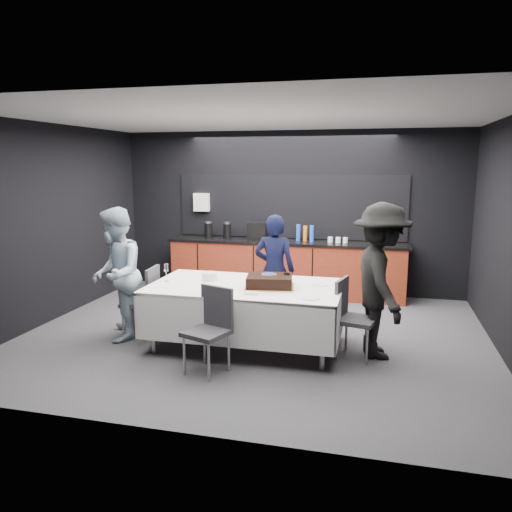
{
  "coord_description": "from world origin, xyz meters",
  "views": [
    {
      "loc": [
        1.56,
        -6.09,
        2.23
      ],
      "look_at": [
        0.0,
        0.1,
        1.05
      ],
      "focal_mm": 35.0,
      "sensor_mm": 36.0,
      "label": 1
    }
  ],
  "objects_px": {
    "chair_near": "(211,323)",
    "person_center": "(274,270)",
    "chair_right": "(350,312)",
    "person_right": "(381,281)",
    "person_left": "(116,274)",
    "champagne_flute": "(166,269)",
    "plate_stack": "(210,276)",
    "party_table": "(246,296)",
    "cake_assembly": "(270,281)",
    "chair_left": "(145,297)"
  },
  "relations": [
    {
      "from": "party_table",
      "to": "plate_stack",
      "type": "relative_size",
      "value": 11.76
    },
    {
      "from": "cake_assembly",
      "to": "person_right",
      "type": "relative_size",
      "value": 0.36
    },
    {
      "from": "chair_near",
      "to": "chair_right",
      "type": "bearing_deg",
      "value": 28.71
    },
    {
      "from": "cake_assembly",
      "to": "chair_near",
      "type": "relative_size",
      "value": 0.7
    },
    {
      "from": "person_center",
      "to": "person_left",
      "type": "height_order",
      "value": "person_left"
    },
    {
      "from": "champagne_flute",
      "to": "chair_right",
      "type": "bearing_deg",
      "value": 0.85
    },
    {
      "from": "champagne_flute",
      "to": "chair_near",
      "type": "relative_size",
      "value": 0.24
    },
    {
      "from": "party_table",
      "to": "plate_stack",
      "type": "height_order",
      "value": "plate_stack"
    },
    {
      "from": "chair_right",
      "to": "chair_near",
      "type": "relative_size",
      "value": 1.0
    },
    {
      "from": "cake_assembly",
      "to": "person_left",
      "type": "height_order",
      "value": "person_left"
    },
    {
      "from": "plate_stack",
      "to": "party_table",
      "type": "bearing_deg",
      "value": -15.25
    },
    {
      "from": "party_table",
      "to": "chair_right",
      "type": "distance_m",
      "value": 1.27
    },
    {
      "from": "champagne_flute",
      "to": "person_center",
      "type": "relative_size",
      "value": 0.14
    },
    {
      "from": "person_left",
      "to": "person_right",
      "type": "xyz_separation_m",
      "value": [
        3.27,
        0.21,
        0.05
      ]
    },
    {
      "from": "chair_right",
      "to": "person_right",
      "type": "relative_size",
      "value": 0.51
    },
    {
      "from": "person_center",
      "to": "person_left",
      "type": "xyz_separation_m",
      "value": [
        -1.83,
        -1.06,
        0.07
      ]
    },
    {
      "from": "champagne_flute",
      "to": "plate_stack",
      "type": "bearing_deg",
      "value": 20.89
    },
    {
      "from": "chair_right",
      "to": "person_right",
      "type": "xyz_separation_m",
      "value": [
        0.33,
        0.11,
        0.37
      ]
    },
    {
      "from": "chair_right",
      "to": "person_right",
      "type": "distance_m",
      "value": 0.5
    },
    {
      "from": "cake_assembly",
      "to": "chair_near",
      "type": "distance_m",
      "value": 0.97
    },
    {
      "from": "party_table",
      "to": "chair_right",
      "type": "height_order",
      "value": "chair_right"
    },
    {
      "from": "cake_assembly",
      "to": "person_left",
      "type": "bearing_deg",
      "value": -177.21
    },
    {
      "from": "person_right",
      "to": "cake_assembly",
      "type": "bearing_deg",
      "value": 79.8
    },
    {
      "from": "plate_stack",
      "to": "person_center",
      "type": "distance_m",
      "value": 1.04
    },
    {
      "from": "party_table",
      "to": "chair_right",
      "type": "xyz_separation_m",
      "value": [
        1.26,
        -0.02,
        -0.11
      ]
    },
    {
      "from": "chair_left",
      "to": "chair_near",
      "type": "relative_size",
      "value": 1.0
    },
    {
      "from": "chair_near",
      "to": "cake_assembly",
      "type": "bearing_deg",
      "value": 58.64
    },
    {
      "from": "party_table",
      "to": "person_center",
      "type": "bearing_deg",
      "value": 80.58
    },
    {
      "from": "chair_right",
      "to": "person_center",
      "type": "relative_size",
      "value": 0.59
    },
    {
      "from": "chair_near",
      "to": "person_center",
      "type": "distance_m",
      "value": 1.79
    },
    {
      "from": "person_left",
      "to": "person_right",
      "type": "bearing_deg",
      "value": 71.42
    },
    {
      "from": "chair_right",
      "to": "person_center",
      "type": "height_order",
      "value": "person_center"
    },
    {
      "from": "champagne_flute",
      "to": "chair_left",
      "type": "distance_m",
      "value": 0.54
    },
    {
      "from": "chair_right",
      "to": "person_left",
      "type": "bearing_deg",
      "value": -177.98
    },
    {
      "from": "champagne_flute",
      "to": "chair_left",
      "type": "relative_size",
      "value": 0.24
    },
    {
      "from": "cake_assembly",
      "to": "chair_right",
      "type": "distance_m",
      "value": 1.01
    },
    {
      "from": "champagne_flute",
      "to": "person_center",
      "type": "xyz_separation_m",
      "value": [
        1.17,
        0.99,
        -0.16
      ]
    },
    {
      "from": "party_table",
      "to": "person_center",
      "type": "height_order",
      "value": "person_center"
    },
    {
      "from": "plate_stack",
      "to": "chair_near",
      "type": "xyz_separation_m",
      "value": [
        0.34,
        -0.95,
        -0.3
      ]
    },
    {
      "from": "champagne_flute",
      "to": "person_right",
      "type": "relative_size",
      "value": 0.12
    },
    {
      "from": "cake_assembly",
      "to": "person_left",
      "type": "xyz_separation_m",
      "value": [
        -1.98,
        -0.1,
        -0.0
      ]
    },
    {
      "from": "person_center",
      "to": "champagne_flute",
      "type": "bearing_deg",
      "value": 39.94
    },
    {
      "from": "chair_near",
      "to": "person_right",
      "type": "height_order",
      "value": "person_right"
    },
    {
      "from": "chair_left",
      "to": "chair_near",
      "type": "bearing_deg",
      "value": -35.17
    },
    {
      "from": "person_center",
      "to": "chair_near",
      "type": "bearing_deg",
      "value": 79.22
    },
    {
      "from": "cake_assembly",
      "to": "plate_stack",
      "type": "relative_size",
      "value": 3.28
    },
    {
      "from": "chair_left",
      "to": "party_table",
      "type": "bearing_deg",
      "value": -1.46
    },
    {
      "from": "champagne_flute",
      "to": "cake_assembly",
      "type": "bearing_deg",
      "value": 1.15
    },
    {
      "from": "party_table",
      "to": "champagne_flute",
      "type": "distance_m",
      "value": 1.06
    },
    {
      "from": "champagne_flute",
      "to": "person_center",
      "type": "bearing_deg",
      "value": 40.02
    }
  ]
}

